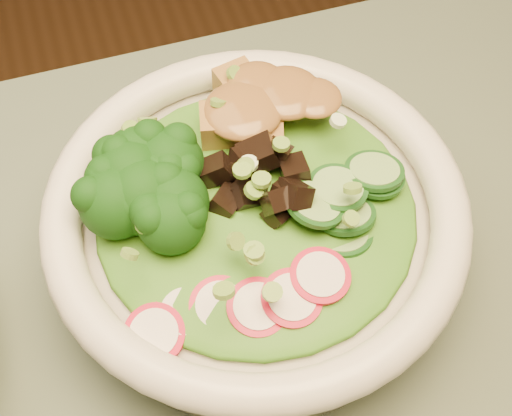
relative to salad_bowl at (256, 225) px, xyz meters
name	(u,v)px	position (x,y,z in m)	size (l,w,h in m)	color
salad_bowl	(256,225)	(0.00, 0.00, 0.00)	(0.26, 0.26, 0.07)	silver
lettuce_bed	(256,207)	(0.00, 0.00, 0.02)	(0.19, 0.19, 0.02)	#2F6C16
broccoli_florets	(154,192)	(-0.06, 0.02, 0.04)	(0.08, 0.07, 0.04)	black
radish_slices	(255,300)	(-0.02, -0.06, 0.02)	(0.10, 0.04, 0.02)	#B40D2A
cucumber_slices	(362,203)	(0.06, -0.02, 0.03)	(0.07, 0.07, 0.03)	#8EC46D
mushroom_heap	(257,179)	(0.00, 0.01, 0.03)	(0.07, 0.07, 0.04)	black
tofu_cubes	(263,119)	(0.02, 0.06, 0.03)	(0.09, 0.06, 0.03)	olive
peanut_sauce	(263,105)	(0.02, 0.06, 0.04)	(0.07, 0.05, 0.02)	brown
scallion_garnish	(256,185)	(0.00, 0.00, 0.04)	(0.18, 0.18, 0.02)	olive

